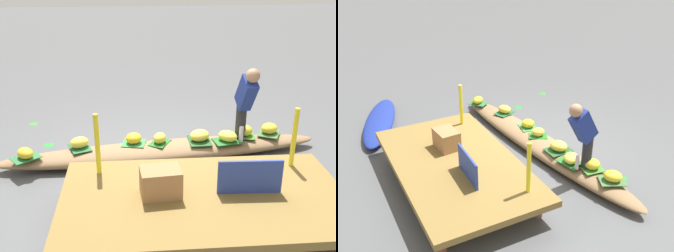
{
  "view_description": "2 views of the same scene",
  "coord_description": "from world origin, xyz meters",
  "views": [
    {
      "loc": [
        0.38,
        5.64,
        2.89
      ],
      "look_at": [
        -0.07,
        0.11,
        0.58
      ],
      "focal_mm": 44.31,
      "sensor_mm": 36.0,
      "label": 1
    },
    {
      "loc": [
        -5.43,
        3.55,
        3.73
      ],
      "look_at": [
        0.09,
        0.62,
        0.59
      ],
      "focal_mm": 42.89,
      "sensor_mm": 36.0,
      "label": 2
    }
  ],
  "objects": [
    {
      "name": "market_banner",
      "position": [
        -0.84,
        1.74,
        0.62
      ],
      "size": [
        0.72,
        0.06,
        0.4
      ],
      "primitive_type": "cube",
      "rotation": [
        0.0,
        0.0,
        -0.04
      ],
      "color": "#293E96",
      "rests_on": "dock_platform"
    },
    {
      "name": "leaf_mat_1",
      "position": [
        -1.71,
        -0.25,
        0.25
      ],
      "size": [
        0.45,
        0.49,
        0.01
      ],
      "primitive_type": "cube",
      "rotation": [
        0.0,
        0.0,
        1.13
      ],
      "color": "#3F6D38",
      "rests_on": "vendor_boat"
    },
    {
      "name": "banana_bunch_5",
      "position": [
        -1.3,
        -0.19,
        0.34
      ],
      "size": [
        0.34,
        0.34,
        0.17
      ],
      "primitive_type": "ellipsoid",
      "rotation": [
        0.0,
        0.0,
        0.85
      ],
      "color": "yellow",
      "rests_on": "vendor_boat"
    },
    {
      "name": "leaf_mat_3",
      "position": [
        -0.56,
        -0.05,
        0.25
      ],
      "size": [
        0.34,
        0.44,
        0.01
      ],
      "primitive_type": "cube",
      "rotation": [
        0.0,
        0.0,
        1.6
      ],
      "color": "#224F22",
      "rests_on": "vendor_boat"
    },
    {
      "name": "banana_bunch_0",
      "position": [
        1.94,
        0.33,
        0.33
      ],
      "size": [
        0.32,
        0.33,
        0.15
      ],
      "primitive_type": "ellipsoid",
      "rotation": [
        0.0,
        0.0,
        5.39
      ],
      "color": "yellow",
      "rests_on": "vendor_boat"
    },
    {
      "name": "water_bottle",
      "position": [
        -1.19,
        0.02,
        0.37
      ],
      "size": [
        0.07,
        0.07,
        0.24
      ],
      "primitive_type": "cylinder",
      "color": "silver",
      "rests_on": "vendor_boat"
    },
    {
      "name": "leaf_mat_2",
      "position": [
        -0.99,
        -0.01,
        0.25
      ],
      "size": [
        0.47,
        0.37,
        0.01
      ],
      "primitive_type": "cube",
      "rotation": [
        0.0,
        0.0,
        0.19
      ],
      "color": "#246727",
      "rests_on": "vendor_boat"
    },
    {
      "name": "drifting_plant_0",
      "position": [
        -1.47,
        -0.73,
        0.0
      ],
      "size": [
        0.19,
        0.2,
        0.01
      ],
      "primitive_type": "ellipsoid",
      "rotation": [
        0.0,
        0.0,
        0.92
      ],
      "color": "#218331",
      "rests_on": "ground"
    },
    {
      "name": "drifting_plant_1",
      "position": [
        1.83,
        -0.62,
        0.0
      ],
      "size": [
        0.24,
        0.24,
        0.01
      ],
      "primitive_type": "ellipsoid",
      "rotation": [
        0.0,
        0.0,
        2.17
      ],
      "color": "#277E33",
      "rests_on": "ground"
    },
    {
      "name": "banana_bunch_7",
      "position": [
        0.44,
        -0.04,
        0.33
      ],
      "size": [
        0.31,
        0.32,
        0.16
      ],
      "primitive_type": "ellipsoid",
      "rotation": [
        0.0,
        0.0,
        1.14
      ],
      "color": "yellow",
      "rests_on": "vendor_boat"
    },
    {
      "name": "banana_bunch_6",
      "position": [
        0.05,
        -0.02,
        0.33
      ],
      "size": [
        0.25,
        0.28,
        0.16
      ],
      "primitive_type": "ellipsoid",
      "rotation": [
        0.0,
        0.0,
        4.41
      ],
      "color": "yellow",
      "rests_on": "vendor_boat"
    },
    {
      "name": "canal_water",
      "position": [
        0.0,
        0.0,
        0.0
      ],
      "size": [
        40.0,
        40.0,
        0.0
      ],
      "primitive_type": "plane",
      "color": "#545558",
      "rests_on": "ground"
    },
    {
      "name": "vendor_boat",
      "position": [
        0.0,
        0.0,
        0.12
      ],
      "size": [
        4.95,
        1.18,
        0.25
      ],
      "primitive_type": "ellipsoid",
      "rotation": [
        0.0,
        0.0,
        0.11
      ],
      "color": "olive",
      "rests_on": "ground"
    },
    {
      "name": "leaf_mat_6",
      "position": [
        0.05,
        -0.02,
        0.25
      ],
      "size": [
        0.37,
        0.41,
        0.01
      ],
      "primitive_type": "cube",
      "rotation": [
        0.0,
        0.0,
        1.06
      ],
      "color": "#216C21",
      "rests_on": "vendor_boat"
    },
    {
      "name": "leaf_mat_5",
      "position": [
        -1.3,
        -0.19,
        0.25
      ],
      "size": [
        0.35,
        0.38,
        0.01
      ],
      "primitive_type": "cube",
      "rotation": [
        0.0,
        0.0,
        1.44
      ],
      "color": "#3F7A2C",
      "rests_on": "vendor_boat"
    },
    {
      "name": "vendor_person",
      "position": [
        -1.23,
        -0.01,
        0.93
      ],
      "size": [
        0.24,
        0.55,
        1.18
      ],
      "color": "#28282D",
      "rests_on": "vendor_boat"
    },
    {
      "name": "produce_crate",
      "position": [
        0.14,
        1.7,
        0.58
      ],
      "size": [
        0.47,
        0.36,
        0.32
      ],
      "primitive_type": "cube",
      "rotation": [
        0.0,
        0.0,
        0.09
      ],
      "color": "#A07145",
      "rests_on": "dock_platform"
    },
    {
      "name": "banana_bunch_3",
      "position": [
        -0.56,
        -0.05,
        0.34
      ],
      "size": [
        0.39,
        0.37,
        0.17
      ],
      "primitive_type": "ellipsoid",
      "rotation": [
        0.0,
        0.0,
        0.51
      ],
      "color": "#F9DE49",
      "rests_on": "vendor_boat"
    },
    {
      "name": "banana_bunch_1",
      "position": [
        -1.71,
        -0.25,
        0.33
      ],
      "size": [
        0.37,
        0.36,
        0.16
      ],
      "primitive_type": "ellipsoid",
      "rotation": [
        0.0,
        0.0,
        3.89
      ],
      "color": "yellow",
      "rests_on": "vendor_boat"
    },
    {
      "name": "banana_bunch_2",
      "position": [
        -0.99,
        -0.01,
        0.33
      ],
      "size": [
        0.38,
        0.37,
        0.16
      ],
      "primitive_type": "ellipsoid",
      "rotation": [
        0.0,
        0.0,
        5.59
      ],
      "color": "#F7E747",
      "rests_on": "vendor_boat"
    },
    {
      "name": "railing_post_west",
      "position": [
        -1.54,
        1.14,
        0.8
      ],
      "size": [
        0.06,
        0.06,
        0.77
      ],
      "primitive_type": "cylinder",
      "color": "yellow",
      "rests_on": "dock_platform"
    },
    {
      "name": "moored_boat",
      "position": [
        2.34,
        2.37,
        0.1
      ],
      "size": [
        2.36,
        1.3,
        0.21
      ],
      "primitive_type": "ellipsoid",
      "rotation": [
        0.0,
        0.0,
        -0.34
      ],
      "color": "navy",
      "rests_on": "ground"
    },
    {
      "name": "leaf_mat_7",
      "position": [
        0.44,
        -0.04,
        0.25
      ],
      "size": [
        0.39,
        0.36,
        0.01
      ],
      "primitive_type": "cube",
      "rotation": [
        0.0,
        0.0,
        2.96
      ],
      "color": "#388644",
      "rests_on": "vendor_boat"
    },
    {
      "name": "railing_post_east",
      "position": [
        0.86,
        1.14,
        0.8
      ],
      "size": [
        0.06,
        0.06,
        0.77
      ],
      "primitive_type": "cylinder",
      "color": "yellow",
      "rests_on": "dock_platform"
    },
    {
      "name": "leaf_mat_4",
      "position": [
        1.23,
        0.05,
        0.25
      ],
      "size": [
        0.4,
        0.46,
        0.01
      ],
      "primitive_type": "cube",
      "rotation": [
        0.0,
        0.0,
        1.94
      ],
      "color": "#205D2E",
      "rests_on": "vendor_boat"
    },
    {
      "name": "banana_bunch_4",
      "position": [
        1.23,
        0.05,
        0.33
      ],
      "size": [
        0.34,
        0.32,
        0.16
      ],
      "primitive_type": "ellipsoid",
      "rotation": [
        0.0,
        0.0,
        0.52
      ],
      "color": "yellow",
      "rests_on": "vendor_boat"
    },
    {
      "name": "leaf_mat_0",
      "position": [
        1.94,
        0.33,
        0.25
      ],
      "size": [
        0.46,
        0.44,
        0.01
      ],
      "primitive_type": "cube",
      "rotation": [
        0.0,
        0.0,
        0.67
      ],
      "color": "#2A6C38",
      "rests_on": "vendor_boat"
    },
    {
      "name": "dock_platform",
      "position": [
        -0.34,
        1.74,
        0.36
      ],
      "size": [
        3.2,
        1.8,
        0.42
      ],
      "color": "olive",
      "rests_on": "ground"
    },
    {
      "name": "drifting_plant_3",
      "position": [
        2.28,
        -1.57,
        0.0
      ],
      "size": [
        0.24,
        0.24,
        0.01
      ],
      "primitive_type": "ellipsoid",
      "rotation": [
        0.0,
        0.0,
        2.49
      ],
      "color": "#357F2E",
      "rests_on": "ground"
    }
  ]
}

